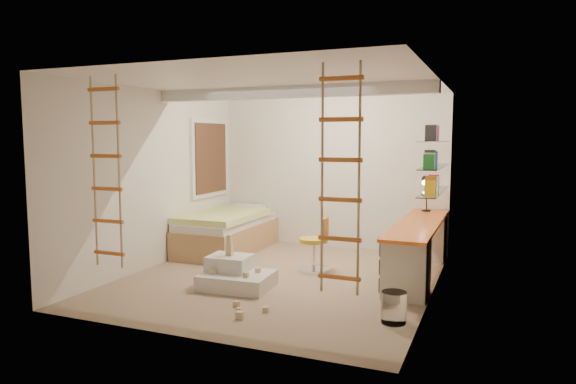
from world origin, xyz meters
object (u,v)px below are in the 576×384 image
at_px(desk, 418,247).
at_px(bed, 227,232).
at_px(swivel_chair, 315,252).
at_px(play_platform, 235,275).

xyz_separation_m(desk, bed, (-3.20, 0.36, -0.07)).
bearing_deg(desk, swivel_chair, -165.88).
height_order(desk, bed, desk).
distance_m(desk, bed, 3.22).
relative_size(bed, play_platform, 2.20).
bearing_deg(desk, play_platform, -145.18).
relative_size(desk, swivel_chair, 3.59).
height_order(bed, swivel_chair, swivel_chair).
bearing_deg(desk, bed, 173.51).
bearing_deg(bed, desk, -6.49).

